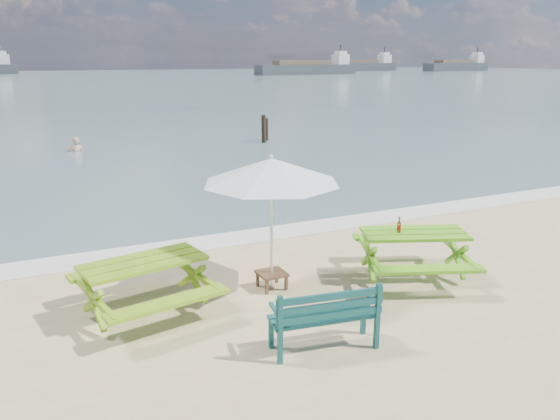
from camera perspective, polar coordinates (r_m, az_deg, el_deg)
name	(u,v)px	position (r m, az deg, el deg)	size (l,w,h in m)	color
sea	(44,83)	(90.83, -23.39, 12.12)	(300.00, 300.00, 0.00)	slate
foam_strip	(231,239)	(11.53, -5.16, -3.03)	(22.00, 0.90, 0.01)	silver
picnic_table_left	(145,288)	(8.38, -13.91, -7.94)	(2.09, 2.25, 0.84)	#6E9C17
picnic_table_right	(413,256)	(9.68, 13.71, -4.68)	(2.34, 2.45, 0.83)	#5DAC1A
park_bench	(324,329)	(7.32, 4.59, -12.29)	(1.47, 0.68, 0.87)	#0F4140
side_table	(272,280)	(9.08, -0.87, -7.30)	(0.45, 0.45, 0.29)	brown
patio_umbrella	(271,171)	(8.53, -0.92, 4.12)	(2.27, 2.27, 2.19)	silver
beer_bottle	(399,227)	(9.42, 12.32, -1.79)	(0.07, 0.07, 0.27)	#8E4F14
swimmer	(77,157)	(23.86, -20.44, 5.21)	(0.62, 0.42, 1.65)	tan
mooring_pilings	(265,131)	(24.80, -1.60, 8.21)	(0.59, 0.79, 1.43)	black
cargo_ships	(276,68)	(139.02, -0.37, 14.66)	(146.57, 39.42, 4.40)	#343A3D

